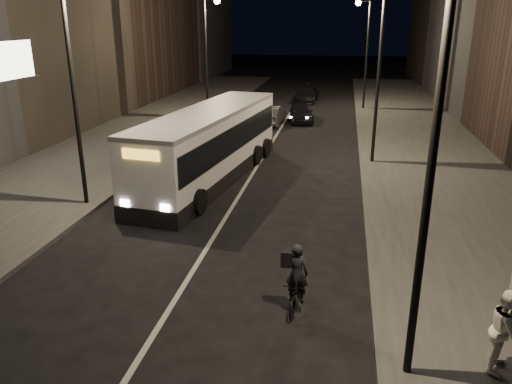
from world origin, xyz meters
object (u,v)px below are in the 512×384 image
at_px(city_bus, 210,142).
at_px(car_far, 307,94).
at_px(car_near, 301,112).
at_px(car_mid, 272,115).
at_px(cyclist_on_bicycle, 297,287).
at_px(pedestrian_woman, 507,331).
at_px(streetlight_left_far, 209,42).
at_px(streetlight_right_far, 364,40).
at_px(streetlight_left_near, 77,65).
at_px(streetlight_right_near, 421,115).
at_px(streetlight_right_mid, 374,54).

height_order(city_bus, car_far, city_bus).
bearing_deg(car_near, car_mid, -154.01).
height_order(cyclist_on_bicycle, pedestrian_woman, pedestrian_woman).
distance_m(city_bus, car_near, 14.55).
xyz_separation_m(streetlight_left_far, cyclist_on_bicycle, (8.48, -23.86, -4.74)).
height_order(city_bus, pedestrian_woman, city_bus).
distance_m(streetlight_right_far, streetlight_left_near, 26.26).
relative_size(pedestrian_woman, car_mid, 0.45).
bearing_deg(car_far, car_mid, -95.55).
bearing_deg(streetlight_right_near, cyclist_on_bicycle, 135.70).
height_order(car_near, car_far, car_near).
xyz_separation_m(pedestrian_woman, car_far, (-6.69, 35.05, -0.39)).
xyz_separation_m(pedestrian_woman, car_mid, (-8.29, 24.72, -0.40)).
xyz_separation_m(streetlight_right_far, car_far, (-4.53, 3.46, -4.70)).
bearing_deg(pedestrian_woman, streetlight_left_far, 49.12).
bearing_deg(streetlight_left_near, car_far, 77.41).
xyz_separation_m(streetlight_left_far, city_bus, (3.60, -13.80, -3.64)).
bearing_deg(streetlight_right_far, streetlight_right_near, -90.00).
relative_size(streetlight_right_mid, streetlight_right_far, 1.00).
relative_size(streetlight_left_far, car_near, 2.06).
xyz_separation_m(cyclist_on_bicycle, car_mid, (-3.94, 22.99, 0.03)).
bearing_deg(streetlight_right_near, streetlight_left_near, 143.12).
xyz_separation_m(streetlight_right_near, streetlight_left_near, (-10.66, 8.00, 0.00)).
xyz_separation_m(streetlight_left_near, cyclist_on_bicycle, (8.48, -5.86, -4.74)).
xyz_separation_m(city_bus, car_mid, (0.93, 12.93, -1.07)).
bearing_deg(streetlight_right_near, streetlight_left_far, 112.30).
height_order(streetlight_left_far, city_bus, streetlight_left_far).
height_order(streetlight_left_far, cyclist_on_bicycle, streetlight_left_far).
relative_size(streetlight_right_mid, streetlight_left_near, 1.00).
bearing_deg(car_mid, city_bus, 89.00).
bearing_deg(pedestrian_woman, city_bus, 60.54).
xyz_separation_m(streetlight_left_near, city_bus, (3.60, 4.20, -3.64)).
xyz_separation_m(streetlight_left_near, streetlight_left_far, (0.00, 18.00, 0.00)).
height_order(streetlight_right_mid, streetlight_right_far, same).
bearing_deg(car_far, streetlight_left_far, -119.70).
distance_m(streetlight_left_near, pedestrian_woman, 15.51).
relative_size(streetlight_right_mid, car_mid, 2.06).
bearing_deg(car_mid, streetlight_right_far, -128.63).
relative_size(city_bus, cyclist_on_bicycle, 6.44).
xyz_separation_m(city_bus, cyclist_on_bicycle, (4.87, -10.06, -1.10)).
bearing_deg(cyclist_on_bicycle, car_mid, 104.75).
relative_size(streetlight_left_near, pedestrian_woman, 4.57).
relative_size(streetlight_right_far, pedestrian_woman, 4.57).
bearing_deg(streetlight_left_far, car_far, 57.05).
xyz_separation_m(streetlight_left_near, car_far, (6.13, 27.46, -4.70)).
bearing_deg(streetlight_right_far, streetlight_right_mid, -90.00).
bearing_deg(car_near, pedestrian_woman, -84.08).
xyz_separation_m(streetlight_left_far, pedestrian_woman, (12.82, -25.59, -4.31)).
bearing_deg(streetlight_left_far, cyclist_on_bicycle, -70.45).
bearing_deg(streetlight_left_near, streetlight_right_mid, 36.88).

